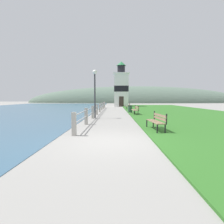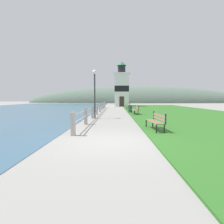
# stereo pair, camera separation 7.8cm
# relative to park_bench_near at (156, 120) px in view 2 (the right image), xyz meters

# --- Properties ---
(ground_plane) EXTENTS (160.00, 160.00, 0.00)m
(ground_plane) POSITION_rel_park_bench_near_xyz_m (-2.35, -2.20, -0.54)
(ground_plane) COLOR gray
(grass_verge) EXTENTS (12.00, 41.93, 0.06)m
(grass_verge) POSITION_rel_park_bench_near_xyz_m (5.33, 11.77, -0.51)
(grass_verge) COLOR #2D6623
(grass_verge) RESTS_ON ground_plane
(seawall_railing) EXTENTS (0.18, 22.94, 1.04)m
(seawall_railing) POSITION_rel_park_bench_near_xyz_m (-3.92, 10.18, 0.05)
(seawall_railing) COLOR #A8A399
(seawall_railing) RESTS_ON ground_plane
(park_bench_near) EXTENTS (0.63, 1.84, 0.94)m
(park_bench_near) POSITION_rel_park_bench_near_xyz_m (0.00, 0.00, 0.00)
(park_bench_near) COLOR #846B51
(park_bench_near) RESTS_ON ground_plane
(park_bench_midway) EXTENTS (0.56, 2.02, 0.94)m
(park_bench_midway) POSITION_rel_park_bench_near_xyz_m (-0.06, 8.72, 0.00)
(park_bench_midway) COLOR #846B51
(park_bench_midway) RESTS_ON ground_plane
(park_bench_far) EXTENTS (0.50, 1.69, 0.94)m
(park_bench_far) POSITION_rel_park_bench_near_xyz_m (-0.13, 16.99, -0.00)
(park_bench_far) COLOR #846B51
(park_bench_far) RESTS_ON ground_plane
(lighthouse) EXTENTS (3.20, 3.20, 8.99)m
(lighthouse) POSITION_rel_park_bench_near_xyz_m (-0.87, 26.81, 3.28)
(lighthouse) COLOR white
(lighthouse) RESTS_ON ground_plane
(trash_bin) EXTENTS (0.54, 0.54, 0.84)m
(trash_bin) POSITION_rel_park_bench_near_xyz_m (-0.43, 10.90, -0.12)
(trash_bin) COLOR #2D5138
(trash_bin) RESTS_ON ground_plane
(lamp_post) EXTENTS (0.36, 0.36, 3.96)m
(lamp_post) POSITION_rel_park_bench_near_xyz_m (-3.77, 5.61, 2.20)
(lamp_post) COLOR #333338
(lamp_post) RESTS_ON ground_plane
(distant_hillside) EXTENTS (80.00, 16.00, 12.00)m
(distant_hillside) POSITION_rel_park_bench_near_xyz_m (5.65, 55.75, -0.54)
(distant_hillside) COLOR #566B5B
(distant_hillside) RESTS_ON ground_plane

